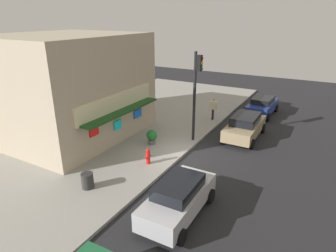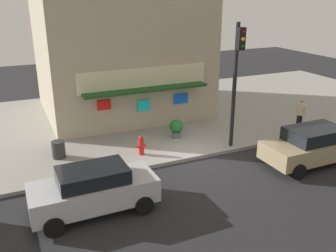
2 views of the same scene
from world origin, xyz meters
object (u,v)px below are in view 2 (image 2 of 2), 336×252
fire_hydrant (141,146)px  potted_plant_by_doorway (176,128)px  pedestrian (300,113)px  parked_car_tan (313,145)px  traffic_light (237,71)px  trash_can (58,150)px  parked_car_silver (94,189)px

fire_hydrant → potted_plant_by_doorway: 2.60m
pedestrian → parked_car_tan: 3.73m
pedestrian → traffic_light: bearing=-174.3°
fire_hydrant → trash_can: size_ratio=1.17×
traffic_light → parked_car_silver: bearing=-160.7°
potted_plant_by_doorway → pedestrian: bearing=-14.5°
trash_can → parked_car_tan: 11.06m
traffic_light → potted_plant_by_doorway: (-1.92, 2.09, -3.09)m
trash_can → parked_car_tan: size_ratio=0.17×
traffic_light → parked_car_tan: size_ratio=1.27×
potted_plant_by_doorway → parked_car_tan: 6.38m
trash_can → parked_car_silver: parked_car_silver is taller
traffic_light → potted_plant_by_doorway: traffic_light is taller
traffic_light → trash_can: size_ratio=7.51×
parked_car_tan → fire_hydrant: bearing=151.8°
trash_can → parked_car_tan: parked_car_tan is taller
potted_plant_by_doorway → trash_can: bearing=-179.8°
pedestrian → parked_car_silver: pedestrian is taller
trash_can → potted_plant_by_doorway: potted_plant_by_doorway is taller
parked_car_silver → parked_car_tan: size_ratio=0.94×
parked_car_silver → parked_car_tan: bearing=-0.8°
traffic_light → pedestrian: 5.20m
potted_plant_by_doorway → parked_car_silver: 6.97m
fire_hydrant → parked_car_tan: size_ratio=0.20×
trash_can → pedestrian: bearing=-7.7°
fire_hydrant → parked_car_tan: bearing=-28.2°
fire_hydrant → parked_car_tan: parked_car_tan is taller
fire_hydrant → parked_car_silver: (-2.93, -3.39, 0.25)m
potted_plant_by_doorway → parked_car_tan: parked_car_tan is taller
parked_car_silver → traffic_light: bearing=19.3°
traffic_light → parked_car_tan: (2.35, -2.64, -2.94)m
potted_plant_by_doorway → parked_car_tan: size_ratio=0.21×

